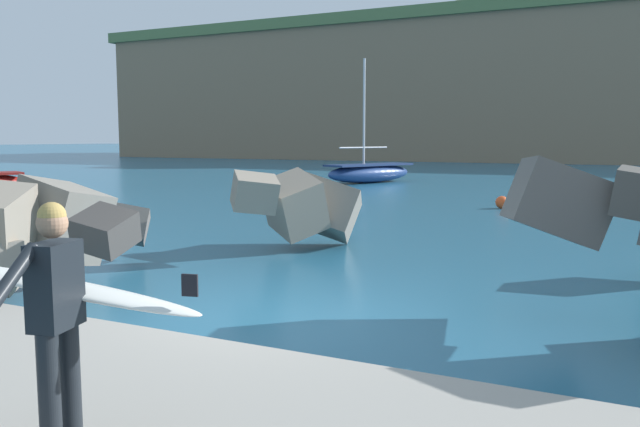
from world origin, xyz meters
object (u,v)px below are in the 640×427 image
object	(u,v)px
boat_mid_left	(369,172)
mooring_buoy_inner	(502,202)
surfer_with_board	(61,304)
mooring_buoy_middle	(592,204)
station_building_west	(549,13)

from	to	relation	value
boat_mid_left	mooring_buoy_inner	size ratio (longest dim) A/B	15.08
mooring_buoy_inner	surfer_with_board	bearing A→B (deg)	-87.87
mooring_buoy_inner	mooring_buoy_middle	xyz separation A→B (m)	(2.86, 0.72, 0.00)
boat_mid_left	mooring_buoy_inner	xyz separation A→B (m)	(9.07, -10.14, -0.35)
boat_mid_left	mooring_buoy_middle	bearing A→B (deg)	-38.29
mooring_buoy_inner	mooring_buoy_middle	bearing A→B (deg)	14.13
surfer_with_board	station_building_west	distance (m)	88.26
boat_mid_left	mooring_buoy_inner	bearing A→B (deg)	-48.18
boat_mid_left	mooring_buoy_middle	distance (m)	15.21
mooring_buoy_inner	station_building_west	xyz separation A→B (m)	(-7.56, 66.40, 18.02)
mooring_buoy_inner	mooring_buoy_middle	size ratio (longest dim) A/B	1.00
mooring_buoy_middle	mooring_buoy_inner	bearing A→B (deg)	-165.87
mooring_buoy_inner	station_building_west	world-z (taller)	station_building_west
surfer_with_board	boat_mid_left	xyz separation A→B (m)	(-9.81, 29.96, -0.70)
station_building_west	boat_mid_left	bearing A→B (deg)	-91.54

